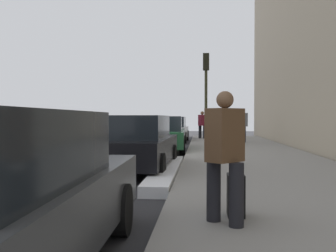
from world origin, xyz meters
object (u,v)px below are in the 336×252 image
at_px(pedestrian_grey_coat, 242,124).
at_px(rolling_suitcase, 236,195).
at_px(parked_car_black, 136,144).
at_px(parked_car_green, 163,134).
at_px(parked_car_silver, 172,129).
at_px(pedestrian_brown_coat, 225,153).
at_px(pedestrian_burgundy_coat, 202,124).
at_px(traffic_light_pole, 206,84).

xyz_separation_m(pedestrian_grey_coat, rolling_suitcase, (-15.63, 1.74, -0.68)).
bearing_deg(pedestrian_grey_coat, rolling_suitcase, 173.64).
xyz_separation_m(parked_car_black, parked_car_green, (6.03, -0.13, 0.00)).
distance_m(parked_car_silver, pedestrian_grey_coat, 4.58).
bearing_deg(pedestrian_grey_coat, parked_car_green, 139.97).
distance_m(parked_car_silver, pedestrian_brown_coat, 18.45).
height_order(pedestrian_grey_coat, pedestrian_burgundy_coat, pedestrian_grey_coat).
relative_size(parked_car_black, pedestrian_burgundy_coat, 2.67).
bearing_deg(pedestrian_burgundy_coat, parked_car_green, 168.28).
xyz_separation_m(pedestrian_grey_coat, traffic_light_pole, (-4.41, 1.99, 1.78)).
xyz_separation_m(parked_car_silver, pedestrian_burgundy_coat, (1.36, -1.83, 0.31)).
xyz_separation_m(traffic_light_pole, rolling_suitcase, (-11.22, -0.25, -2.45)).
bearing_deg(parked_car_green, rolling_suitcase, -169.40).
height_order(parked_car_silver, pedestrian_grey_coat, pedestrian_grey_coat).
bearing_deg(pedestrian_brown_coat, parked_car_black, 20.45).
bearing_deg(rolling_suitcase, parked_car_green, 10.60).
bearing_deg(traffic_light_pole, pedestrian_burgundy_coat, 0.88).
bearing_deg(pedestrian_brown_coat, rolling_suitcase, -23.10).
height_order(pedestrian_brown_coat, rolling_suitcase, pedestrian_brown_coat).
distance_m(parked_car_black, parked_car_green, 6.03).
height_order(pedestrian_grey_coat, traffic_light_pole, traffic_light_pole).
bearing_deg(rolling_suitcase, traffic_light_pole, 1.27).
xyz_separation_m(parked_car_black, traffic_light_pole, (6.16, -1.96, 2.12)).
distance_m(parked_car_green, parked_car_silver, 6.85).
bearing_deg(parked_car_silver, pedestrian_grey_coat, -120.30).
bearing_deg(parked_car_green, pedestrian_brown_coat, -170.59).
height_order(pedestrian_burgundy_coat, pedestrian_brown_coat, pedestrian_burgundy_coat).
xyz_separation_m(parked_car_silver, pedestrian_brown_coat, (-18.33, -2.04, 0.26)).
distance_m(parked_car_silver, pedestrian_burgundy_coat, 2.30).
bearing_deg(rolling_suitcase, parked_car_silver, 7.01).
bearing_deg(pedestrian_brown_coat, pedestrian_burgundy_coat, 0.59).
height_order(parked_car_green, pedestrian_burgundy_coat, pedestrian_burgundy_coat).
bearing_deg(parked_car_black, traffic_light_pole, -17.64).
relative_size(parked_car_green, pedestrian_brown_coat, 2.88).
height_order(parked_car_green, traffic_light_pole, traffic_light_pole).
relative_size(pedestrian_burgundy_coat, pedestrian_brown_coat, 1.05).
distance_m(parked_car_silver, rolling_suitcase, 18.07).
relative_size(pedestrian_grey_coat, rolling_suitcase, 1.96).
bearing_deg(pedestrian_grey_coat, pedestrian_burgundy_coat, 29.95).
height_order(parked_car_green, rolling_suitcase, parked_car_green).
bearing_deg(parked_car_silver, traffic_light_pole, -163.75).
bearing_deg(parked_car_silver, pedestrian_burgundy_coat, -53.44).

